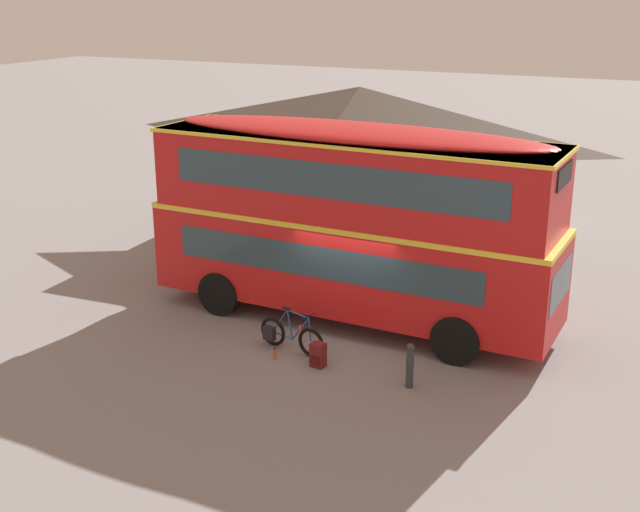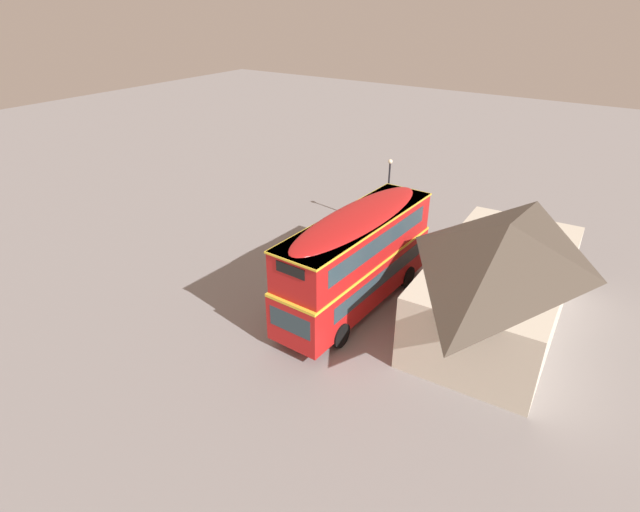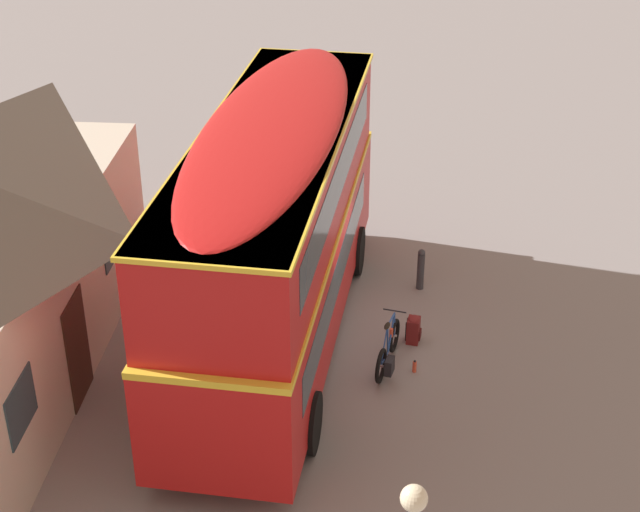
# 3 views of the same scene
# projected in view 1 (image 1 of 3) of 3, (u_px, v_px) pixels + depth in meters

# --- Properties ---
(ground_plane) EXTENTS (120.00, 120.00, 0.00)m
(ground_plane) POSITION_uv_depth(u_px,v_px,m) (351.00, 334.00, 19.17)
(ground_plane) COLOR gray
(double_decker_bus) EXTENTS (9.94, 2.93, 4.79)m
(double_decker_bus) POSITION_uv_depth(u_px,v_px,m) (352.00, 216.00, 19.19)
(double_decker_bus) COLOR black
(double_decker_bus) RESTS_ON ground
(touring_bicycle) EXTENTS (1.73, 0.51, 1.02)m
(touring_bicycle) POSITION_uv_depth(u_px,v_px,m) (289.00, 335.00, 18.20)
(touring_bicycle) COLOR black
(touring_bicycle) RESTS_ON ground
(backpack_on_ground) EXTENTS (0.33, 0.33, 0.59)m
(backpack_on_ground) POSITION_uv_depth(u_px,v_px,m) (318.00, 353.00, 17.46)
(backpack_on_ground) COLOR maroon
(backpack_on_ground) RESTS_ON ground
(water_bottle_red_squeeze) EXTENTS (0.08, 0.08, 0.26)m
(water_bottle_red_squeeze) POSITION_uv_depth(u_px,v_px,m) (274.00, 354.00, 17.87)
(water_bottle_red_squeeze) COLOR #D84C33
(water_bottle_red_squeeze) RESTS_ON ground
(pub_building) EXTENTS (11.20, 6.17, 4.91)m
(pub_building) POSITION_uv_depth(u_px,v_px,m) (359.00, 165.00, 25.22)
(pub_building) COLOR beige
(pub_building) RESTS_ON ground
(kerb_bollard) EXTENTS (0.16, 0.16, 0.97)m
(kerb_bollard) POSITION_uv_depth(u_px,v_px,m) (410.00, 365.00, 16.50)
(kerb_bollard) COLOR #333338
(kerb_bollard) RESTS_ON ground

